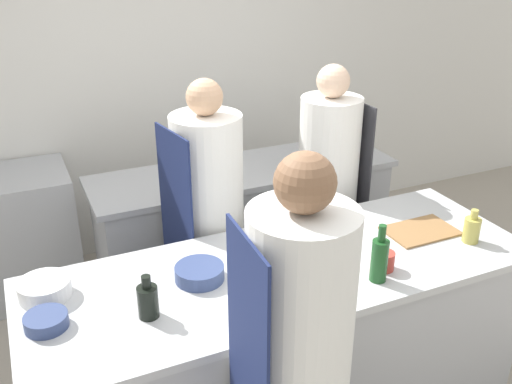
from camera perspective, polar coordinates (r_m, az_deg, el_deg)
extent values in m
cube|color=silver|center=(4.47, -9.69, 11.62)|extent=(8.00, 0.06, 2.80)
cube|color=#A8AAAF|center=(3.06, 2.80, -14.94)|extent=(2.40, 0.85, 0.86)
cube|color=#B7BABC|center=(2.80, 3.00, -7.78)|extent=(2.50, 0.89, 0.04)
cube|color=#A8AAAF|center=(4.10, -1.14, -3.76)|extent=(2.02, 0.62, 0.86)
cube|color=#A8AAAF|center=(3.90, -1.20, 2.09)|extent=(2.10, 0.64, 0.04)
cube|color=#A8AAAF|center=(4.32, -23.84, -4.22)|extent=(0.94, 0.62, 0.90)
cube|color=black|center=(4.15, -23.17, -8.55)|extent=(0.75, 0.01, 0.32)
cylinder|color=silver|center=(2.02, 4.43, -11.54)|extent=(0.38, 0.38, 0.75)
cube|color=#19234C|center=(2.03, -0.85, -15.28)|extent=(0.03, 0.36, 0.86)
sphere|color=brown|center=(1.78, 4.93, 0.94)|extent=(0.20, 0.20, 0.20)
cylinder|color=black|center=(3.90, 6.75, -6.30)|extent=(0.32, 0.32, 0.77)
cylinder|color=white|center=(3.58, 7.33, 3.89)|extent=(0.38, 0.38, 0.71)
cube|color=#2D2D33|center=(3.73, 9.71, 2.91)|extent=(0.03, 0.36, 0.81)
sphere|color=beige|center=(3.45, 7.74, 10.94)|extent=(0.20, 0.20, 0.20)
cylinder|color=black|center=(3.53, -4.43, -9.79)|extent=(0.34, 0.34, 0.78)
cylinder|color=white|center=(3.17, -4.86, 1.44)|extent=(0.40, 0.40, 0.72)
cube|color=#19234C|center=(3.13, -8.03, -1.13)|extent=(0.07, 0.37, 0.82)
sphere|color=tan|center=(3.02, -5.18, 9.44)|extent=(0.20, 0.20, 0.20)
cylinder|color=#19471E|center=(2.69, 12.22, -6.73)|extent=(0.08, 0.08, 0.21)
cylinder|color=#19471E|center=(2.62, 12.50, -4.05)|extent=(0.04, 0.04, 0.08)
cylinder|color=black|center=(2.46, -10.75, -10.75)|extent=(0.09, 0.09, 0.14)
cylinder|color=black|center=(2.40, -10.93, -8.82)|extent=(0.04, 0.04, 0.06)
cylinder|color=#2D5175|center=(2.85, 5.38, -4.48)|extent=(0.07, 0.07, 0.19)
cylinder|color=#2D5175|center=(2.78, 5.49, -2.05)|extent=(0.03, 0.03, 0.08)
cylinder|color=#B2A84C|center=(3.16, 20.76, -3.59)|extent=(0.09, 0.09, 0.13)
cylinder|color=#B2A84C|center=(3.12, 21.01, -2.11)|extent=(0.04, 0.04, 0.05)
cylinder|color=#B7BABC|center=(2.49, 1.44, -10.92)|extent=(0.18, 0.18, 0.05)
cylinder|color=navy|center=(2.53, -20.25, -12.03)|extent=(0.18, 0.18, 0.06)
cylinder|color=navy|center=(2.68, -5.67, -8.06)|extent=(0.23, 0.23, 0.07)
cylinder|color=white|center=(2.72, -20.39, -9.05)|extent=(0.23, 0.23, 0.08)
cylinder|color=#B2382D|center=(2.81, 12.68, -6.72)|extent=(0.10, 0.10, 0.09)
cube|color=olive|center=(3.20, 16.12, -3.75)|extent=(0.38, 0.25, 0.01)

